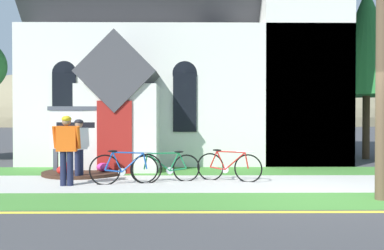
{
  "coord_description": "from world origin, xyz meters",
  "views": [
    {
      "loc": [
        -2.78,
        -8.65,
        1.61
      ],
      "look_at": [
        -2.66,
        3.72,
        1.4
      ],
      "focal_mm": 40.16,
      "sensor_mm": 36.0,
      "label": 1
    }
  ],
  "objects_px": {
    "bicycle_white": "(229,166)",
    "bicycle_black": "(166,167)",
    "church_sign": "(84,130)",
    "cyclist_in_red_jersey": "(79,145)",
    "cyclist_in_yellow_jersey": "(67,145)",
    "bicycle_red": "(126,168)",
    "roadside_conifer": "(367,42)"
  },
  "relations": [
    {
      "from": "bicycle_white",
      "to": "bicycle_black",
      "type": "distance_m",
      "value": 1.59
    },
    {
      "from": "bicycle_black",
      "to": "church_sign",
      "type": "bearing_deg",
      "value": 145.76
    },
    {
      "from": "church_sign",
      "to": "cyclist_in_red_jersey",
      "type": "xyz_separation_m",
      "value": [
        0.14,
        -1.15,
        -0.36
      ]
    },
    {
      "from": "bicycle_white",
      "to": "cyclist_in_yellow_jersey",
      "type": "xyz_separation_m",
      "value": [
        -3.89,
        -0.75,
        0.59
      ]
    },
    {
      "from": "church_sign",
      "to": "bicycle_black",
      "type": "xyz_separation_m",
      "value": [
        2.43,
        -1.66,
        -0.9
      ]
    },
    {
      "from": "bicycle_red",
      "to": "cyclist_in_yellow_jersey",
      "type": "relative_size",
      "value": 1.04
    },
    {
      "from": "bicycle_white",
      "to": "cyclist_in_red_jersey",
      "type": "distance_m",
      "value": 3.94
    },
    {
      "from": "church_sign",
      "to": "cyclist_in_yellow_jersey",
      "type": "distance_m",
      "value": 2.3
    },
    {
      "from": "bicycle_white",
      "to": "roadside_conifer",
      "type": "bearing_deg",
      "value": 44.47
    },
    {
      "from": "church_sign",
      "to": "bicycle_white",
      "type": "xyz_separation_m",
      "value": [
        4.02,
        -1.53,
        -0.89
      ]
    },
    {
      "from": "bicycle_red",
      "to": "cyclist_in_yellow_jersey",
      "type": "distance_m",
      "value": 1.49
    },
    {
      "from": "bicycle_white",
      "to": "church_sign",
      "type": "bearing_deg",
      "value": 159.16
    },
    {
      "from": "cyclist_in_yellow_jersey",
      "to": "bicycle_white",
      "type": "bearing_deg",
      "value": 10.87
    },
    {
      "from": "bicycle_red",
      "to": "bicycle_white",
      "type": "xyz_separation_m",
      "value": [
        2.54,
        0.48,
        -0.01
      ]
    },
    {
      "from": "bicycle_white",
      "to": "roadside_conifer",
      "type": "relative_size",
      "value": 0.24
    },
    {
      "from": "bicycle_red",
      "to": "roadside_conifer",
      "type": "relative_size",
      "value": 0.26
    },
    {
      "from": "cyclist_in_yellow_jersey",
      "to": "cyclist_in_red_jersey",
      "type": "distance_m",
      "value": 1.13
    },
    {
      "from": "cyclist_in_red_jersey",
      "to": "church_sign",
      "type": "bearing_deg",
      "value": 96.77
    },
    {
      "from": "bicycle_red",
      "to": "bicycle_white",
      "type": "relative_size",
      "value": 1.07
    },
    {
      "from": "church_sign",
      "to": "bicycle_red",
      "type": "distance_m",
      "value": 2.65
    },
    {
      "from": "roadside_conifer",
      "to": "bicycle_white",
      "type": "bearing_deg",
      "value": -135.53
    },
    {
      "from": "church_sign",
      "to": "cyclist_in_yellow_jersey",
      "type": "xyz_separation_m",
      "value": [
        0.13,
        -2.28,
        -0.3
      ]
    },
    {
      "from": "bicycle_black",
      "to": "cyclist_in_yellow_jersey",
      "type": "distance_m",
      "value": 2.46
    },
    {
      "from": "roadside_conifer",
      "to": "cyclist_in_yellow_jersey",
      "type": "bearing_deg",
      "value": -146.23
    },
    {
      "from": "bicycle_white",
      "to": "cyclist_in_yellow_jersey",
      "type": "height_order",
      "value": "cyclist_in_yellow_jersey"
    },
    {
      "from": "church_sign",
      "to": "bicycle_white",
      "type": "distance_m",
      "value": 4.39
    },
    {
      "from": "cyclist_in_yellow_jersey",
      "to": "cyclist_in_red_jersey",
      "type": "bearing_deg",
      "value": 89.87
    },
    {
      "from": "cyclist_in_yellow_jersey",
      "to": "cyclist_in_red_jersey",
      "type": "xyz_separation_m",
      "value": [
        0.0,
        1.13,
        -0.06
      ]
    },
    {
      "from": "bicycle_black",
      "to": "cyclist_in_red_jersey",
      "type": "distance_m",
      "value": 2.41
    },
    {
      "from": "church_sign",
      "to": "cyclist_in_yellow_jersey",
      "type": "bearing_deg",
      "value": -86.64
    },
    {
      "from": "cyclist_in_red_jersey",
      "to": "cyclist_in_yellow_jersey",
      "type": "bearing_deg",
      "value": -90.13
    },
    {
      "from": "bicycle_black",
      "to": "cyclist_in_red_jersey",
      "type": "relative_size",
      "value": 1.11
    }
  ]
}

